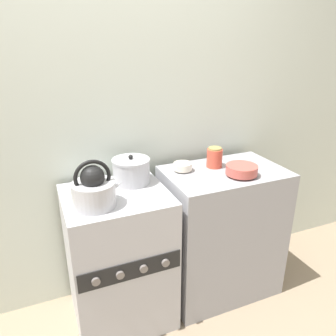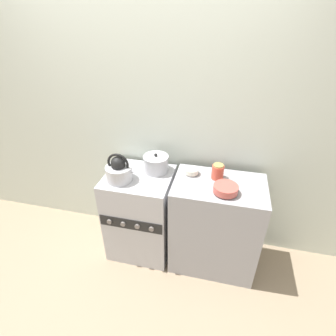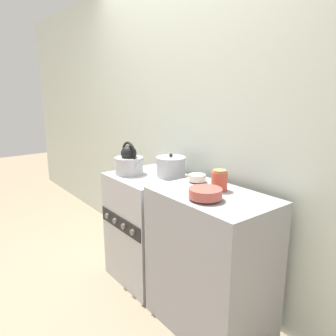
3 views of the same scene
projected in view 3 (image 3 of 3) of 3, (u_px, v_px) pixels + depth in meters
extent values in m
plane|color=gray|center=(123.00, 287.00, 2.61)|extent=(12.00, 12.00, 0.00)
cube|color=silver|center=(182.00, 125.00, 2.66)|extent=(7.00, 0.06, 2.50)
cube|color=#B2B2B7|center=(149.00, 227.00, 2.66)|extent=(0.59, 0.53, 0.88)
cube|color=black|center=(120.00, 223.00, 2.48)|extent=(0.57, 0.01, 0.11)
cylinder|color=slate|center=(107.00, 216.00, 2.62)|extent=(0.04, 0.02, 0.04)
cylinder|color=slate|center=(115.00, 221.00, 2.52)|extent=(0.04, 0.02, 0.04)
cylinder|color=slate|center=(123.00, 226.00, 2.42)|extent=(0.04, 0.02, 0.04)
cylinder|color=slate|center=(132.00, 232.00, 2.32)|extent=(0.04, 0.02, 0.04)
cube|color=#99999E|center=(210.00, 262.00, 2.10)|extent=(0.77, 0.50, 0.91)
cylinder|color=#B2B2B7|center=(129.00, 165.00, 2.58)|extent=(0.23, 0.23, 0.13)
sphere|color=black|center=(129.00, 153.00, 2.56)|extent=(0.12, 0.12, 0.12)
torus|color=black|center=(129.00, 154.00, 2.56)|extent=(0.19, 0.02, 0.19)
cone|color=#B2B2B7|center=(136.00, 166.00, 2.50)|extent=(0.11, 0.05, 0.09)
cylinder|color=#B2B2B7|center=(171.00, 168.00, 2.50)|extent=(0.22, 0.22, 0.14)
cylinder|color=#B2B2B7|center=(171.00, 158.00, 2.49)|extent=(0.23, 0.23, 0.01)
sphere|color=black|center=(171.00, 155.00, 2.48)|extent=(0.03, 0.03, 0.03)
cylinder|color=#B75147|center=(205.00, 199.00, 1.89)|extent=(0.09, 0.09, 0.01)
cylinder|color=#B75147|center=(205.00, 193.00, 1.88)|extent=(0.19, 0.19, 0.06)
cylinder|color=beige|center=(197.00, 181.00, 2.24)|extent=(0.05, 0.05, 0.01)
cylinder|color=beige|center=(197.00, 178.00, 2.23)|extent=(0.12, 0.12, 0.04)
cylinder|color=#CC4C38|center=(219.00, 181.00, 2.05)|extent=(0.10, 0.10, 0.12)
cylinder|color=#998C4C|center=(220.00, 171.00, 2.03)|extent=(0.09, 0.09, 0.01)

